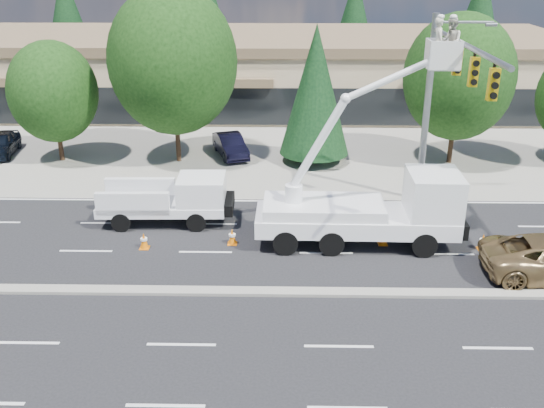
{
  "coord_description": "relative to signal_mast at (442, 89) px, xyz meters",
  "views": [
    {
      "loc": [
        3.19,
        -19.14,
        11.56
      ],
      "look_at": [
        2.77,
        2.71,
        2.4
      ],
      "focal_mm": 40.0,
      "sensor_mm": 36.0,
      "label": 1
    }
  ],
  "objects": [
    {
      "name": "tree_front_f",
      "position": [
        2.97,
        7.96,
        -1.03
      ],
      "size": [
        6.19,
        6.19,
        8.59
      ],
      "color": "#332114",
      "rests_on": "ground"
    },
    {
      "name": "signal_mast",
      "position": [
        0.0,
        0.0,
        0.0
      ],
      "size": [
        2.76,
        10.16,
        9.0
      ],
      "color": "gray",
      "rests_on": "ground"
    },
    {
      "name": "traffic_cone_b",
      "position": [
        -12.64,
        -3.52,
        -5.72
      ],
      "size": [
        0.4,
        0.4,
        0.7
      ],
      "color": "orange",
      "rests_on": "ground"
    },
    {
      "name": "tree_front_c",
      "position": [
        -20.03,
        7.96,
        -1.95
      ],
      "size": [
        5.06,
        5.06,
        7.02
      ],
      "color": "#332114",
      "rests_on": "ground"
    },
    {
      "name": "tree_back_a",
      "position": [
        -28.03,
        34.96,
        -0.56
      ],
      "size": [
        5.19,
        5.19,
        10.24
      ],
      "color": "#332114",
      "rests_on": "ground"
    },
    {
      "name": "traffic_cone_d",
      "position": [
        -2.56,
        -2.96,
        -5.72
      ],
      "size": [
        0.4,
        0.4,
        0.7
      ],
      "color": "orange",
      "rests_on": "ground"
    },
    {
      "name": "concrete_apron",
      "position": [
        -10.03,
        12.96,
        -6.05
      ],
      "size": [
        140.0,
        22.0,
        0.01
      ],
      "primitive_type": "cube",
      "color": "gray",
      "rests_on": "ground"
    },
    {
      "name": "tree_back_d",
      "position": [
        11.97,
        34.96,
        -0.34
      ],
      "size": [
        5.4,
        5.4,
        10.65
      ],
      "color": "#332114",
      "rests_on": "ground"
    },
    {
      "name": "strip_mall",
      "position": [
        -10.03,
        22.93,
        -3.23
      ],
      "size": [
        50.4,
        15.4,
        5.5
      ],
      "color": "tan",
      "rests_on": "ground"
    },
    {
      "name": "parked_car_west",
      "position": [
        -24.07,
        8.96,
        -5.36
      ],
      "size": [
        2.22,
        4.3,
        1.4
      ],
      "primitive_type": "imported",
      "rotation": [
        0.0,
        0.0,
        0.14
      ],
      "color": "black",
      "rests_on": "ground"
    },
    {
      "name": "parked_car_east",
      "position": [
        -10.03,
        8.96,
        -5.39
      ],
      "size": [
        2.63,
        4.29,
        1.33
      ],
      "primitive_type": "imported",
      "rotation": [
        0.0,
        0.0,
        0.33
      ],
      "color": "black",
      "rests_on": "ground"
    },
    {
      "name": "tree_front_d",
      "position": [
        -13.03,
        7.96,
        -0.18
      ],
      "size": [
        7.23,
        7.23,
        10.03
      ],
      "color": "#332114",
      "rests_on": "ground"
    },
    {
      "name": "tree_front_e",
      "position": [
        -5.03,
        7.96,
        -1.79
      ],
      "size": [
        4.03,
        4.03,
        7.95
      ],
      "color": "#332114",
      "rests_on": "ground"
    },
    {
      "name": "bucket_truck",
      "position": [
        -2.87,
        -2.86,
        -4.0
      ],
      "size": [
        8.79,
        2.83,
        9.41
      ],
      "rotation": [
        0.0,
        0.0,
        -0.02
      ],
      "color": "white",
      "rests_on": "ground"
    },
    {
      "name": "traffic_cone_c",
      "position": [
        -8.98,
        -3.05,
        -5.72
      ],
      "size": [
        0.4,
        0.4,
        0.7
      ],
      "color": "orange",
      "rests_on": "ground"
    },
    {
      "name": "ground",
      "position": [
        -10.03,
        -7.04,
        -6.06
      ],
      "size": [
        140.0,
        140.0,
        0.0
      ],
      "primitive_type": "plane",
      "color": "black",
      "rests_on": "ground"
    },
    {
      "name": "tree_back_b",
      "position": [
        -14.03,
        34.96,
        -0.89
      ],
      "size": [
        4.88,
        4.88,
        9.62
      ],
      "color": "#332114",
      "rests_on": "ground"
    },
    {
      "name": "road_median",
      "position": [
        -10.03,
        -7.04,
        -6.0
      ],
      "size": [
        120.0,
        0.55,
        0.12
      ],
      "primitive_type": "cube",
      "color": "gray",
      "rests_on": "ground"
    },
    {
      "name": "utility_pickup",
      "position": [
        -11.89,
        -0.83,
        -5.15
      ],
      "size": [
        5.78,
        2.4,
        2.19
      ],
      "rotation": [
        0.0,
        0.0,
        0.03
      ],
      "color": "white",
      "rests_on": "ground"
    },
    {
      "name": "traffic_cone_e",
      "position": [
        1.53,
        -3.35,
        -5.72
      ],
      "size": [
        0.4,
        0.4,
        0.7
      ],
      "color": "orange",
      "rests_on": "ground"
    },
    {
      "name": "tree_back_c",
      "position": [
        -0.03,
        34.96,
        -0.77
      ],
      "size": [
        5.0,
        5.0,
        9.85
      ],
      "color": "#332114",
      "rests_on": "ground"
    }
  ]
}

